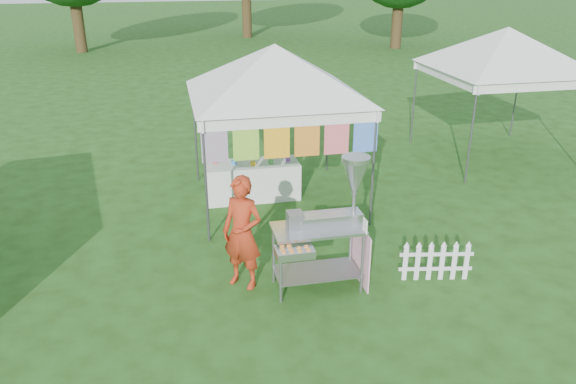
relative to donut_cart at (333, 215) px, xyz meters
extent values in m
plane|color=#224012|center=(-0.18, -0.29, -1.14)|extent=(120.00, 120.00, 0.00)
cylinder|color=#59595E|center=(-1.60, 1.79, -0.09)|extent=(0.04, 0.04, 2.10)
cylinder|color=#59595E|center=(1.24, 1.79, -0.09)|extent=(0.04, 0.04, 2.10)
cylinder|color=#59595E|center=(-1.60, 4.63, -0.09)|extent=(0.04, 0.04, 2.10)
cylinder|color=#59595E|center=(1.24, 4.63, -0.09)|extent=(0.04, 0.04, 2.10)
cube|color=white|center=(-0.18, 1.79, 0.86)|extent=(3.00, 0.03, 0.22)
cube|color=white|center=(-0.18, 4.63, 0.86)|extent=(3.00, 0.03, 0.22)
pyramid|color=white|center=(-0.18, 3.21, 1.86)|extent=(4.24, 4.24, 0.90)
cylinder|color=#59595E|center=(-0.18, 1.79, 0.94)|extent=(3.00, 0.03, 0.03)
cube|color=#2FB0AC|center=(-1.43, 1.79, 0.59)|extent=(0.42, 0.01, 0.70)
cube|color=#178B2F|center=(-0.93, 1.79, 0.59)|extent=(0.42, 0.01, 0.70)
cube|color=orange|center=(-0.43, 1.79, 0.59)|extent=(0.42, 0.01, 0.70)
cube|color=red|center=(0.07, 1.79, 0.59)|extent=(0.42, 0.01, 0.70)
cube|color=#CB199C|center=(0.57, 1.79, 0.59)|extent=(0.42, 0.01, 0.70)
cube|color=#1A24D5|center=(1.07, 1.79, 0.59)|extent=(0.42, 0.01, 0.70)
cylinder|color=#59595E|center=(3.90, 3.29, -0.09)|extent=(0.04, 0.04, 2.10)
cylinder|color=#59595E|center=(3.90, 6.13, -0.09)|extent=(0.04, 0.04, 2.10)
cylinder|color=#59595E|center=(6.74, 6.13, -0.09)|extent=(0.04, 0.04, 2.10)
cube|color=white|center=(5.32, 3.29, 0.86)|extent=(3.00, 0.03, 0.22)
cube|color=white|center=(5.32, 6.13, 0.86)|extent=(3.00, 0.03, 0.22)
pyramid|color=white|center=(5.32, 4.71, 1.86)|extent=(4.24, 4.24, 0.90)
cylinder|color=#59595E|center=(5.32, 3.29, 0.94)|extent=(3.00, 0.03, 0.03)
cylinder|color=#332512|center=(-6.18, 23.71, 0.84)|extent=(0.56, 0.56, 3.96)
cylinder|color=#332512|center=(9.82, 21.71, 0.62)|extent=(0.56, 0.56, 3.52)
cylinder|color=gray|center=(-0.78, -0.25, -0.67)|extent=(0.04, 0.04, 0.94)
cylinder|color=gray|center=(0.37, -0.26, -0.67)|extent=(0.04, 0.04, 0.94)
cylinder|color=gray|center=(-0.78, 0.27, -0.67)|extent=(0.04, 0.04, 0.94)
cylinder|color=gray|center=(0.37, 0.27, -0.67)|extent=(0.04, 0.04, 0.94)
cube|color=gray|center=(-0.20, 0.01, -0.88)|extent=(1.19, 0.60, 0.02)
cube|color=#B7B7BC|center=(-0.20, 0.01, -0.20)|extent=(1.26, 0.63, 0.04)
cube|color=#B7B7BC|center=(-0.02, 0.06, -0.10)|extent=(0.89, 0.26, 0.16)
cube|color=gray|center=(-0.52, 0.06, -0.06)|extent=(0.21, 0.23, 0.23)
cylinder|color=gray|center=(0.32, 0.06, 0.27)|extent=(0.05, 0.05, 0.94)
cone|color=#B7B7BC|center=(0.32, 0.06, 0.53)|extent=(0.38, 0.38, 0.42)
cylinder|color=#B7B7BC|center=(0.32, 0.06, 0.76)|extent=(0.40, 0.40, 0.06)
cube|color=#B7B7BC|center=(-0.62, -0.39, -0.30)|extent=(0.50, 0.31, 0.10)
cube|color=pink|center=(0.43, 0.01, -0.67)|extent=(0.02, 0.78, 0.85)
cube|color=white|center=(0.37, -0.28, -0.07)|extent=(0.02, 0.15, 0.19)
imported|color=#AB2E15|center=(-1.22, 0.31, -0.31)|extent=(0.72, 0.69, 1.66)
cube|color=white|center=(1.10, -0.07, -0.86)|extent=(0.07, 0.03, 0.56)
cube|color=white|center=(1.28, -0.10, -0.86)|extent=(0.07, 0.03, 0.56)
cube|color=white|center=(1.46, -0.13, -0.86)|extent=(0.07, 0.03, 0.56)
cube|color=white|center=(1.64, -0.17, -0.86)|extent=(0.07, 0.03, 0.56)
cube|color=white|center=(1.81, -0.20, -0.86)|extent=(0.07, 0.03, 0.56)
cube|color=white|center=(1.99, -0.23, -0.86)|extent=(0.07, 0.03, 0.56)
cube|color=white|center=(1.55, -0.15, -0.96)|extent=(1.07, 0.22, 0.05)
cube|color=white|center=(1.55, -0.15, -0.72)|extent=(1.07, 0.22, 0.05)
cube|color=white|center=(-0.60, 3.45, -0.78)|extent=(1.80, 0.70, 0.72)
camera|label=1|loc=(-2.06, -6.68, 3.24)|focal=35.00mm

